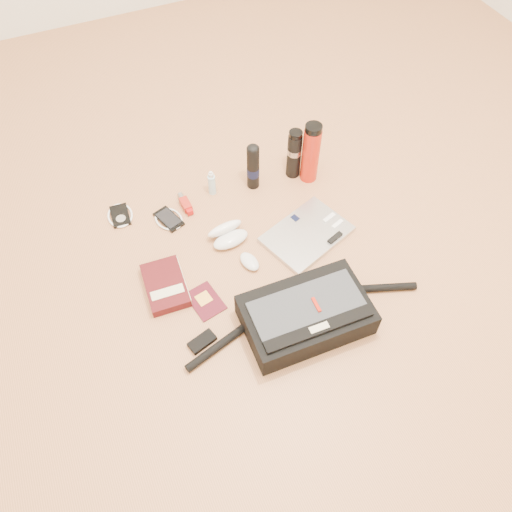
% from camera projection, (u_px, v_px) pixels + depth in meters
% --- Properties ---
extents(ground, '(4.00, 4.00, 0.00)m').
position_uv_depth(ground, '(267.00, 276.00, 1.83)').
color(ground, '#B97A4D').
rests_on(ground, ground).
extents(messenger_bag, '(0.87, 0.28, 0.12)m').
position_uv_depth(messenger_bag, '(305.00, 315.00, 1.67)').
color(messenger_bag, black).
rests_on(messenger_bag, ground).
extents(laptop, '(0.37, 0.31, 0.03)m').
position_uv_depth(laptop, '(307.00, 234.00, 1.93)').
color(laptop, '#BBBBBD').
rests_on(laptop, ground).
extents(book, '(0.15, 0.22, 0.04)m').
position_uv_depth(book, '(166.00, 285.00, 1.78)').
color(book, '#3F0B0F').
rests_on(book, ground).
extents(passport, '(0.12, 0.15, 0.01)m').
position_uv_depth(passport, '(205.00, 301.00, 1.76)').
color(passport, '#430B16').
rests_on(passport, ground).
extents(mouse, '(0.07, 0.10, 0.03)m').
position_uv_depth(mouse, '(249.00, 262.00, 1.85)').
color(mouse, silver).
rests_on(mouse, ground).
extents(sunglasses_case, '(0.16, 0.14, 0.08)m').
position_uv_depth(sunglasses_case, '(228.00, 234.00, 1.91)').
color(sunglasses_case, silver).
rests_on(sunglasses_case, ground).
extents(ipod, '(0.11, 0.12, 0.01)m').
position_uv_depth(ipod, '(120.00, 216.00, 1.99)').
color(ipod, black).
rests_on(ipod, ground).
extents(phone, '(0.13, 0.14, 0.01)m').
position_uv_depth(phone, '(169.00, 219.00, 1.98)').
color(phone, black).
rests_on(phone, ground).
extents(inhaler, '(0.04, 0.12, 0.03)m').
position_uv_depth(inhaler, '(185.00, 204.00, 2.01)').
color(inhaler, maroon).
rests_on(inhaler, ground).
extents(spray_bottle, '(0.03, 0.03, 0.12)m').
position_uv_depth(spray_bottle, '(212.00, 184.00, 2.03)').
color(spray_bottle, '#A8D1E5').
rests_on(spray_bottle, ground).
extents(aerosol_can, '(0.06, 0.06, 0.22)m').
position_uv_depth(aerosol_can, '(253.00, 167.00, 2.01)').
color(aerosol_can, black).
rests_on(aerosol_can, ground).
extents(thermos_black, '(0.08, 0.08, 0.23)m').
position_uv_depth(thermos_black, '(294.00, 154.00, 2.04)').
color(thermos_black, black).
rests_on(thermos_black, ground).
extents(thermos_red, '(0.09, 0.09, 0.28)m').
position_uv_depth(thermos_red, '(311.00, 153.00, 2.01)').
color(thermos_red, '#B32010').
rests_on(thermos_red, ground).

